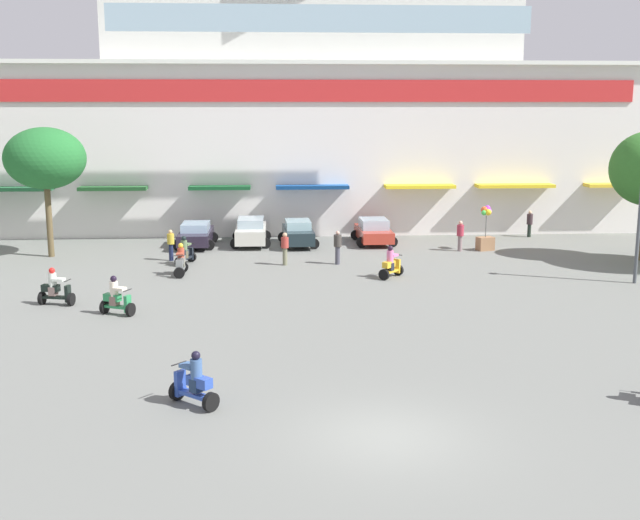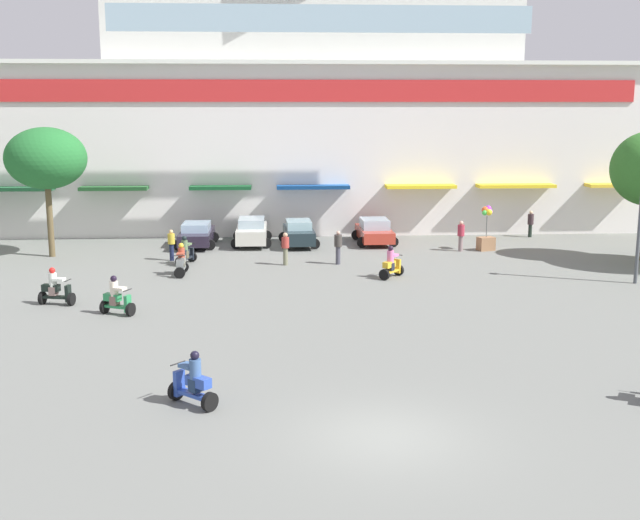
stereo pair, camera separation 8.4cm
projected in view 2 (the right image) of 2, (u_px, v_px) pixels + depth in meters
The scene contains 19 objects.
ground_plane at pixel (341, 305), 32.16m from camera, with size 128.00×128.00×0.00m, color slate.
colonial_building at pixel (312, 94), 52.97m from camera, with size 42.01×16.41×20.16m.
plaza_tree_2 at pixel (46, 159), 41.38m from camera, with size 4.21×4.07×6.85m.
parked_car_0 at pixel (197, 234), 45.29m from camera, with size 2.37×4.26×1.36m.
parked_car_1 at pixel (252, 231), 45.81m from camera, with size 2.31×4.31×1.55m.
parked_car_2 at pixel (299, 233), 45.49m from camera, with size 2.32×4.05×1.47m.
parked_car_3 at pixel (374, 231), 46.19m from camera, with size 2.45×4.12×1.45m.
scooter_rider_1 at pixel (186, 253), 40.19m from camera, with size 0.99×1.58×1.49m.
scooter_rider_2 at pixel (56, 290), 32.09m from camera, with size 1.49×0.82×1.55m.
scooter_rider_3 at pixel (391, 265), 37.05m from camera, with size 1.31×1.43×1.55m.
scooter_rider_4 at pixel (193, 383), 21.33m from camera, with size 1.44×1.38×1.57m.
scooter_rider_5 at pixel (117, 299), 30.59m from camera, with size 1.42×1.01×1.54m.
scooter_rider_6 at pixel (181, 262), 37.63m from camera, with size 0.56×1.48×1.54m.
pedestrian_0 at pixel (531, 222), 48.37m from camera, with size 0.50×0.50×1.63m.
pedestrian_1 at pixel (171, 243), 41.11m from camera, with size 0.51×0.51×1.62m.
pedestrian_2 at pixel (285, 247), 39.94m from camera, with size 0.53×0.53×1.67m.
pedestrian_3 at pixel (461, 234), 43.72m from camera, with size 0.54×0.54×1.70m.
pedestrian_4 at pixel (338, 245), 40.14m from camera, with size 0.48×0.48×1.72m.
balloon_vendor_cart at pixel (486, 232), 43.94m from camera, with size 1.03×0.82×2.50m.
Camera 2 is at (-2.69, -18.09, 8.04)m, focal length 44.49 mm.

